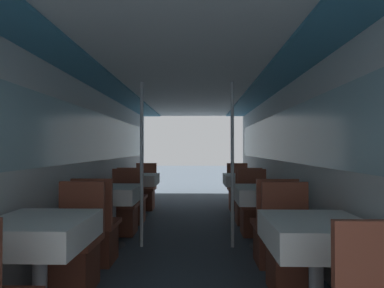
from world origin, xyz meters
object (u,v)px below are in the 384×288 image
(chair_left_far_0, at_px, (74,257))
(dining_table_right_2, at_px, (242,181))
(chair_right_far_0, at_px, (291,259))
(chair_left_near_1, at_px, (97,237))
(chair_right_near_1, at_px, (274,238))
(chair_right_near_2, at_px, (247,206))
(chair_left_far_2, at_px, (145,195))
(dining_table_right_1, at_px, (262,196))
(chair_left_near_2, at_px, (133,206))
(support_pole_left_1, at_px, (142,164))
(chair_right_far_2, at_px, (238,195))
(chair_left_far_1, at_px, (124,214))
(dining_table_left_1, at_px, (112,196))
(support_pole_right_1, at_px, (232,164))
(dining_table_left_2, at_px, (139,181))
(chair_right_far_1, at_px, (254,214))
(dining_table_right_0, at_px, (316,237))
(dining_table_left_0, at_px, (40,235))

(chair_left_far_0, height_order, dining_table_right_2, chair_left_far_0)
(chair_right_far_0, bearing_deg, chair_left_far_0, 0.00)
(chair_left_near_1, relative_size, chair_right_near_1, 1.00)
(chair_right_far_0, bearing_deg, chair_right_near_2, -90.00)
(chair_left_far_2, distance_m, dining_table_right_1, 3.00)
(chair_left_near_2, xyz_separation_m, chair_right_near_1, (1.90, -1.73, 0.00))
(chair_left_near_1, xyz_separation_m, support_pole_left_1, (0.37, 0.57, 0.76))
(chair_left_far_0, bearing_deg, chair_right_far_0, -180.00)
(dining_table_right_1, relative_size, chair_right_far_2, 0.81)
(chair_left_far_1, distance_m, chair_right_near_2, 1.99)
(dining_table_left_1, bearing_deg, dining_table_right_1, 0.00)
(chair_left_near_2, xyz_separation_m, chair_right_near_2, (1.90, 0.00, 0.00))
(support_pole_left_1, relative_size, dining_table_right_1, 2.75)
(support_pole_right_1, relative_size, chair_right_far_2, 2.24)
(dining_table_left_2, distance_m, dining_table_right_2, 1.90)
(dining_table_right_1, xyz_separation_m, dining_table_right_2, (0.00, 1.73, 0.00))
(support_pole_left_1, bearing_deg, dining_table_left_2, 102.19)
(chair_right_far_0, bearing_deg, dining_table_right_1, -90.00)
(chair_right_near_1, bearing_deg, chair_left_far_1, 149.08)
(support_pole_right_1, relative_size, dining_table_right_2, 2.75)
(chair_left_far_2, height_order, chair_right_near_2, same)
(chair_right_near_2, bearing_deg, chair_right_far_2, 90.00)
(dining_table_left_1, bearing_deg, chair_right_far_2, 50.44)
(support_pole_left_1, xyz_separation_m, chair_left_far_2, (-0.37, 2.30, -0.76))
(chair_right_far_0, distance_m, chair_right_far_2, 3.46)
(chair_left_far_1, relative_size, dining_table_left_2, 1.23)
(chair_left_near_1, xyz_separation_m, dining_table_right_1, (1.90, 0.57, 0.35))
(chair_right_far_1, bearing_deg, support_pole_left_1, 20.45)
(chair_right_near_1, bearing_deg, dining_table_left_2, 129.56)
(support_pole_left_1, bearing_deg, chair_right_far_1, 20.45)
(chair_left_near_2, relative_size, dining_table_right_0, 1.23)
(chair_right_far_0, distance_m, chair_right_near_1, 0.59)
(chair_left_near_2, xyz_separation_m, dining_table_right_2, (1.90, 0.57, 0.35))
(chair_left_near_2, relative_size, dining_table_right_2, 1.23)
(dining_table_left_2, bearing_deg, dining_table_left_1, -90.00)
(chair_left_near_2, bearing_deg, dining_table_right_0, -56.71)
(support_pole_left_1, relative_size, chair_right_far_1, 2.24)
(chair_right_near_1, bearing_deg, dining_table_left_0, -148.54)
(dining_table_right_0, bearing_deg, dining_table_right_2, 90.00)
(chair_right_near_1, bearing_deg, chair_right_near_2, 90.00)
(dining_table_left_2, height_order, chair_right_near_1, chair_right_near_1)
(chair_right_far_1, bearing_deg, chair_right_far_0, 90.00)
(chair_right_near_1, distance_m, support_pole_right_1, 1.02)
(chair_left_near_1, distance_m, chair_right_far_1, 2.21)
(chair_right_near_2, bearing_deg, support_pole_left_1, -142.70)
(support_pole_left_1, distance_m, support_pole_right_1, 1.15)
(chair_left_near_1, xyz_separation_m, chair_right_far_0, (1.90, -0.59, 0.00))
(dining_table_right_0, distance_m, chair_right_near_1, 1.21)
(dining_table_left_1, relative_size, dining_table_left_2, 1.00)
(support_pole_left_1, bearing_deg, dining_table_right_1, 0.00)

